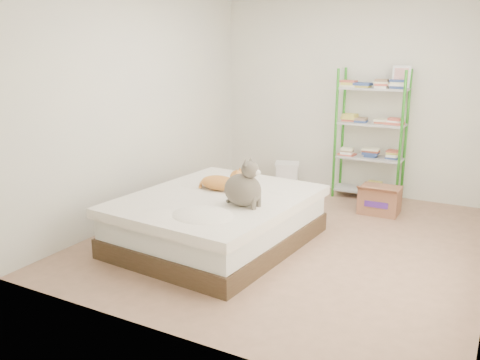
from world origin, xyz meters
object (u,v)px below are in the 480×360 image
Objects in this scene: bed at (217,220)px; grey_cat at (243,183)px; orange_cat at (219,181)px; shelf_unit at (371,130)px; cardboard_box at (380,200)px; white_bin at (287,175)px.

grey_cat is (0.38, -0.15, 0.48)m from bed.
shelf_unit reaches higher than orange_cat.
shelf_unit is 3.70× the size of cardboard_box.
cardboard_box is (1.33, 1.58, -0.44)m from orange_cat.
white_bin is (-1.42, 0.46, 0.03)m from cardboard_box.
orange_cat is 1.07× the size of grey_cat.
grey_cat reaches higher than cardboard_box.
white_bin is (-1.12, -0.11, -0.72)m from shelf_unit.
grey_cat is at bearing -114.78° from cardboard_box.
bed is at bearing -85.07° from white_bin.
cardboard_box is at bearing 45.41° from orange_cat.
shelf_unit is (0.55, 2.50, 0.18)m from grey_cat.
grey_cat is (0.48, -0.36, 0.13)m from orange_cat.
white_bin is (-0.57, 2.39, -0.54)m from grey_cat.
bed reaches higher than cardboard_box.
orange_cat is 1.02× the size of cardboard_box.
bed is 1.21× the size of shelf_unit.
shelf_unit is at bearing -11.90° from grey_cat.
bed is 5.16× the size of white_bin.
shelf_unit is 4.25× the size of white_bin.
shelf_unit is at bearing 59.84° from orange_cat.
orange_cat is 2.08m from white_bin.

